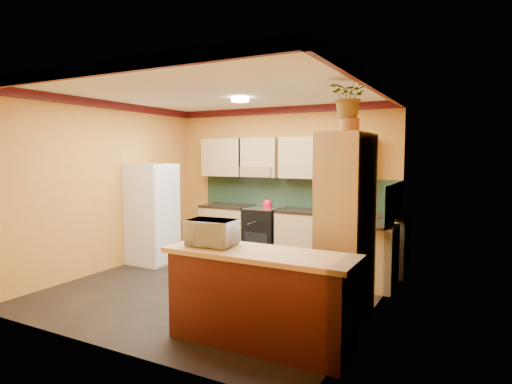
% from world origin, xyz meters
% --- Properties ---
extents(room_shell, '(4.24, 4.24, 2.72)m').
position_xyz_m(room_shell, '(0.02, 0.28, 2.09)').
color(room_shell, black).
rests_on(room_shell, ground).
extents(base_cabinets_back, '(3.65, 0.60, 0.88)m').
position_xyz_m(base_cabinets_back, '(0.41, 1.80, 0.44)').
color(base_cabinets_back, tan).
rests_on(base_cabinets_back, ground).
extents(countertop_back, '(3.65, 0.62, 0.04)m').
position_xyz_m(countertop_back, '(0.41, 1.80, 0.90)').
color(countertop_back, black).
rests_on(countertop_back, base_cabinets_back).
extents(stove, '(0.58, 0.58, 0.91)m').
position_xyz_m(stove, '(-0.22, 1.80, 0.46)').
color(stove, black).
rests_on(stove, ground).
extents(kettle, '(0.21, 0.21, 0.18)m').
position_xyz_m(kettle, '(-0.12, 1.75, 1.00)').
color(kettle, '#B80C29').
rests_on(kettle, stove).
extents(sink, '(0.48, 0.40, 0.03)m').
position_xyz_m(sink, '(1.18, 1.80, 0.94)').
color(sink, silver).
rests_on(sink, countertop_back).
extents(base_cabinets_right, '(0.60, 0.80, 0.88)m').
position_xyz_m(base_cabinets_right, '(1.80, 1.00, 0.44)').
color(base_cabinets_right, tan).
rests_on(base_cabinets_right, ground).
extents(countertop_right, '(0.62, 0.80, 0.04)m').
position_xyz_m(countertop_right, '(1.80, 1.00, 0.90)').
color(countertop_right, black).
rests_on(countertop_right, base_cabinets_right).
extents(fridge, '(0.68, 0.66, 1.70)m').
position_xyz_m(fridge, '(-1.75, 0.62, 0.85)').
color(fridge, white).
rests_on(fridge, ground).
extents(pantry, '(0.48, 0.90, 2.10)m').
position_xyz_m(pantry, '(1.85, -0.20, 1.05)').
color(pantry, tan).
rests_on(pantry, ground).
extents(fern_pot, '(0.22, 0.22, 0.16)m').
position_xyz_m(fern_pot, '(1.85, -0.15, 2.18)').
color(fern_pot, brown).
rests_on(fern_pot, pantry).
extents(fern, '(0.47, 0.41, 0.49)m').
position_xyz_m(fern, '(1.85, -0.15, 2.51)').
color(fern, tan).
rests_on(fern, fern_pot).
extents(breakfast_bar, '(1.80, 0.55, 0.88)m').
position_xyz_m(breakfast_bar, '(1.32, -1.33, 0.44)').
color(breakfast_bar, '#502012').
rests_on(breakfast_bar, ground).
extents(bar_top, '(1.90, 0.65, 0.05)m').
position_xyz_m(bar_top, '(1.32, -1.33, 0.91)').
color(bar_top, tan).
rests_on(bar_top, breakfast_bar).
extents(microwave, '(0.50, 0.36, 0.27)m').
position_xyz_m(microwave, '(0.77, -1.33, 1.06)').
color(microwave, white).
rests_on(microwave, bar_top).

